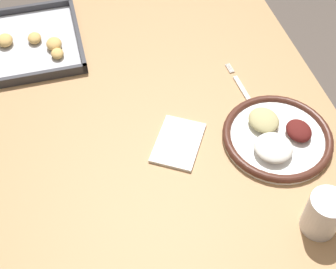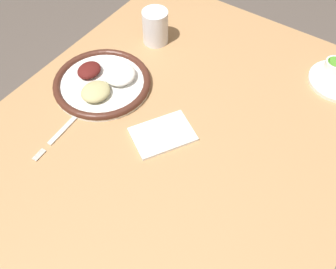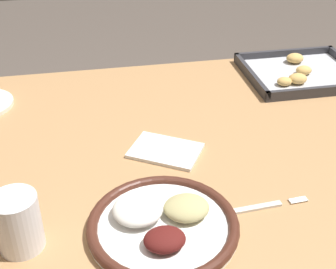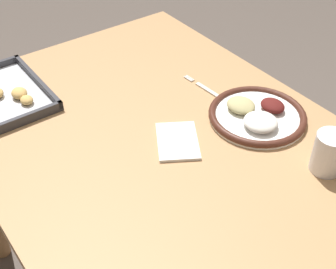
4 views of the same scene
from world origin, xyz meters
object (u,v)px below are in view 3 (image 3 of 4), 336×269
at_px(fork, 250,209).
at_px(drinking_cup, 18,223).
at_px(dinner_plate, 162,224).
at_px(baking_tray, 300,73).
at_px(napkin, 165,151).

xyz_separation_m(fork, drinking_cup, (-0.40, -0.01, 0.05)).
height_order(dinner_plate, baking_tray, dinner_plate).
bearing_deg(baking_tray, drinking_cup, -144.22).
height_order(fork, napkin, napkin).
distance_m(fork, napkin, 0.24).
bearing_deg(drinking_cup, fork, 1.71).
distance_m(dinner_plate, baking_tray, 0.73).
height_order(dinner_plate, drinking_cup, drinking_cup).
bearing_deg(baking_tray, dinner_plate, -132.95).
xyz_separation_m(fork, baking_tray, (0.33, 0.52, 0.01)).
bearing_deg(fork, dinner_plate, -177.30).
relative_size(baking_tray, napkin, 1.78).
distance_m(dinner_plate, napkin, 0.24).
xyz_separation_m(dinner_plate, napkin, (0.05, 0.23, -0.01)).
xyz_separation_m(dinner_plate, fork, (0.17, 0.02, -0.01)).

